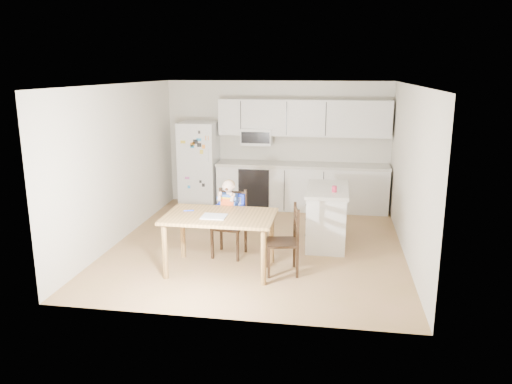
{
  "coord_description": "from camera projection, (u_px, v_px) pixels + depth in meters",
  "views": [
    {
      "loc": [
        1.17,
        -7.46,
        2.73
      ],
      "look_at": [
        0.05,
        -0.53,
        0.99
      ],
      "focal_mm": 35.0,
      "sensor_mm": 36.0,
      "label": 1
    }
  ],
  "objects": [
    {
      "name": "toddler_spoon",
      "position": [
        188.0,
        211.0,
        6.94
      ],
      "size": [
        0.12,
        0.06,
        0.02
      ],
      "primitive_type": "cylinder",
      "rotation": [
        0.0,
        1.57,
        0.35
      ],
      "color": "#1D35CF",
      "rests_on": "dining_table"
    },
    {
      "name": "chair_side",
      "position": [
        289.0,
        235.0,
        6.75
      ],
      "size": [
        0.49,
        0.49,
        0.95
      ],
      "rotation": [
        0.0,
        0.0,
        -1.38
      ],
      "color": "black",
      "rests_on": "ground"
    },
    {
      "name": "kitchen_island",
      "position": [
        327.0,
        216.0,
        7.91
      ],
      "size": [
        0.65,
        1.24,
        0.91
      ],
      "color": "silver",
      "rests_on": "ground"
    },
    {
      "name": "napkin",
      "position": [
        214.0,
        216.0,
        6.67
      ],
      "size": [
        0.32,
        0.28,
        0.01
      ],
      "primitive_type": "cube",
      "color": "#A9A9AE",
      "rests_on": "dining_table"
    },
    {
      "name": "refrigerator",
      "position": [
        199.0,
        164.0,
        10.08
      ],
      "size": [
        0.72,
        0.7,
        1.7
      ],
      "primitive_type": "cube",
      "color": "silver",
      "rests_on": "ground"
    },
    {
      "name": "red_cup",
      "position": [
        334.0,
        189.0,
        7.54
      ],
      "size": [
        0.08,
        0.08,
        0.09
      ],
      "primitive_type": "cylinder",
      "color": "#C32745",
      "rests_on": "kitchen_island"
    },
    {
      "name": "kitchen_run",
      "position": [
        301.0,
        165.0,
        9.84
      ],
      "size": [
        3.37,
        0.62,
        2.15
      ],
      "color": "silver",
      "rests_on": "ground"
    },
    {
      "name": "dining_table",
      "position": [
        220.0,
        222.0,
        6.79
      ],
      "size": [
        1.49,
        0.96,
        0.8
      ],
      "color": "brown",
      "rests_on": "ground"
    },
    {
      "name": "chair_booster",
      "position": [
        230.0,
        210.0,
        7.38
      ],
      "size": [
        0.48,
        0.48,
        1.16
      ],
      "rotation": [
        0.0,
        0.0,
        -0.12
      ],
      "color": "black",
      "rests_on": "ground"
    },
    {
      "name": "room",
      "position": [
        263.0,
        162.0,
        8.14
      ],
      "size": [
        4.52,
        5.01,
        2.51
      ],
      "color": "olive",
      "rests_on": "ground"
    }
  ]
}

